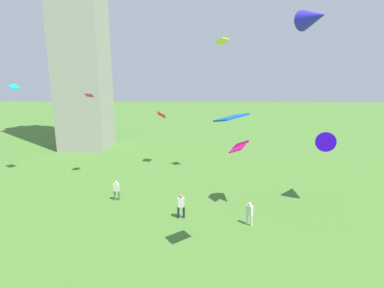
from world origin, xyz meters
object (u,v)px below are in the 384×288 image
(person_1, at_px, (181,205))
(person_2, at_px, (117,189))
(kite_flying_8, at_px, (325,140))
(kite_flying_2, at_px, (89,95))
(kite_flying_4, at_px, (161,115))
(kite_flying_3, at_px, (239,147))
(kite_flying_6, at_px, (313,18))
(kite_flying_7, at_px, (232,117))
(person_3, at_px, (249,212))
(kite_flying_0, at_px, (222,41))
(kite_flying_1, at_px, (14,87))

(person_1, distance_m, person_2, 6.48)
(person_1, xyz_separation_m, kite_flying_8, (11.57, 3.71, 4.13))
(person_1, relative_size, kite_flying_8, 0.68)
(kite_flying_2, relative_size, kite_flying_4, 0.72)
(person_2, relative_size, kite_flying_4, 1.14)
(kite_flying_3, height_order, kite_flying_6, kite_flying_6)
(kite_flying_4, distance_m, kite_flying_8, 17.82)
(kite_flying_7, bearing_deg, kite_flying_6, 5.34)
(person_3, bearing_deg, kite_flying_4, -16.14)
(person_2, bearing_deg, kite_flying_6, 168.68)
(kite_flying_3, relative_size, kite_flying_6, 0.84)
(kite_flying_7, xyz_separation_m, kite_flying_8, (8.60, 9.08, -3.08))
(kite_flying_3, xyz_separation_m, kite_flying_8, (7.17, 1.30, 0.28))
(kite_flying_7, bearing_deg, person_2, 98.70)
(person_3, distance_m, kite_flying_6, 13.35)
(kite_flying_0, height_order, kite_flying_6, kite_flying_6)
(kite_flying_6, bearing_deg, kite_flying_8, 27.22)
(kite_flying_3, xyz_separation_m, kite_flying_7, (-1.43, -7.79, 3.36))
(kite_flying_1, distance_m, kite_flying_8, 29.91)
(kite_flying_0, bearing_deg, kite_flying_8, -161.71)
(kite_flying_0, bearing_deg, kite_flying_7, 144.58)
(kite_flying_2, bearing_deg, kite_flying_3, 57.06)
(kite_flying_4, bearing_deg, kite_flying_2, -58.16)
(person_2, distance_m, kite_flying_4, 12.04)
(person_1, bearing_deg, kite_flying_1, -37.63)
(person_1, distance_m, person_3, 4.97)
(kite_flying_3, distance_m, kite_flying_6, 10.22)
(person_3, distance_m, kite_flying_4, 17.51)
(person_1, xyz_separation_m, kite_flying_3, (4.40, 2.42, 3.85))
(kite_flying_3, bearing_deg, kite_flying_8, 67.72)
(person_1, xyz_separation_m, kite_flying_7, (2.98, -5.37, 7.21))
(person_2, xyz_separation_m, kite_flying_1, (-11.76, 6.69, 8.27))
(person_3, xyz_separation_m, kite_flying_0, (-1.46, 11.03, 12.60))
(person_2, height_order, kite_flying_6, kite_flying_6)
(kite_flying_1, height_order, kite_flying_6, kite_flying_6)
(kite_flying_0, relative_size, kite_flying_3, 0.80)
(person_1, relative_size, kite_flying_3, 0.95)
(person_2, bearing_deg, kite_flying_8, -174.72)
(person_2, distance_m, kite_flying_7, 14.16)
(person_3, distance_m, kite_flying_0, 16.81)
(kite_flying_3, distance_m, kite_flying_8, 7.29)
(kite_flying_1, relative_size, kite_flying_7, 0.73)
(kite_flying_4, bearing_deg, kite_flying_0, 56.46)
(person_3, bearing_deg, kite_flying_0, -36.96)
(kite_flying_1, relative_size, kite_flying_8, 0.52)
(kite_flying_0, height_order, kite_flying_4, kite_flying_0)
(kite_flying_3, xyz_separation_m, kite_flying_6, (3.95, -2.95, 8.96))
(kite_flying_4, bearing_deg, kite_flying_8, 51.82)
(person_1, bearing_deg, kite_flying_6, 168.22)
(person_2, height_order, kite_flying_4, kite_flying_4)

